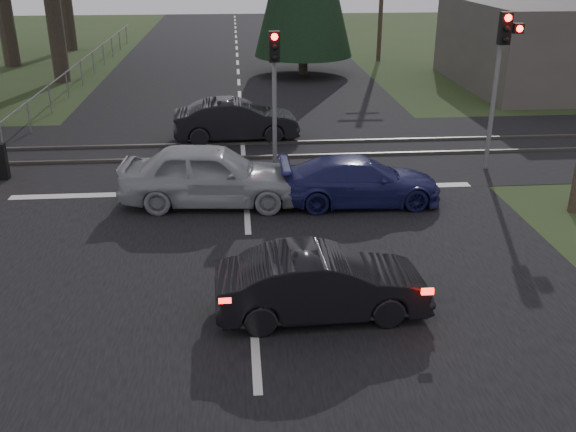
{
  "coord_description": "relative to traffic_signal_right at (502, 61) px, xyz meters",
  "views": [
    {
      "loc": [
        -0.21,
        -8.84,
        6.4
      ],
      "look_at": [
        0.79,
        3.22,
        1.3
      ],
      "focal_mm": 40.0,
      "sensor_mm": 36.0,
      "label": 1
    }
  ],
  "objects": [
    {
      "name": "ground",
      "position": [
        -7.55,
        -9.47,
        -3.31
      ],
      "size": [
        120.0,
        120.0,
        0.0
      ],
      "primitive_type": "plane",
      "color": "#2B3A1A",
      "rests_on": "ground"
    },
    {
      "name": "road",
      "position": [
        -7.55,
        0.53,
        -3.31
      ],
      "size": [
        14.0,
        100.0,
        0.01
      ],
      "primitive_type": "cube",
      "color": "black",
      "rests_on": "ground"
    },
    {
      "name": "rail_corridor",
      "position": [
        -7.55,
        2.53,
        -3.31
      ],
      "size": [
        120.0,
        8.0,
        0.01
      ],
      "primitive_type": "cube",
      "color": "black",
      "rests_on": "ground"
    },
    {
      "name": "stop_line",
      "position": [
        -7.55,
        -1.27,
        -3.3
      ],
      "size": [
        13.0,
        0.35,
        0.0
      ],
      "primitive_type": "cube",
      "color": "silver",
      "rests_on": "ground"
    },
    {
      "name": "rail_near",
      "position": [
        -7.55,
        1.73,
        -3.26
      ],
      "size": [
        120.0,
        0.12,
        0.1
      ],
      "primitive_type": "cube",
      "color": "#59544C",
      "rests_on": "ground"
    },
    {
      "name": "rail_far",
      "position": [
        -7.55,
        3.33,
        -3.26
      ],
      "size": [
        120.0,
        0.12,
        0.1
      ],
      "primitive_type": "cube",
      "color": "#59544C",
      "rests_on": "ground"
    },
    {
      "name": "traffic_signal_right",
      "position": [
        0.0,
        0.0,
        0.0
      ],
      "size": [
        0.68,
        0.48,
        4.7
      ],
      "color": "slate",
      "rests_on": "ground"
    },
    {
      "name": "traffic_signal_center",
      "position": [
        -6.55,
        1.2,
        -0.51
      ],
      "size": [
        0.32,
        0.48,
        4.1
      ],
      "color": "slate",
      "rests_on": "ground"
    },
    {
      "name": "fence_left",
      "position": [
        -15.35,
        13.03,
        -3.31
      ],
      "size": [
        0.1,
        36.0,
        1.2
      ],
      "primitive_type": null,
      "color": "slate",
      "rests_on": "ground"
    },
    {
      "name": "dark_hatchback",
      "position": [
        -6.27,
        -7.98,
        -2.66
      ],
      "size": [
        4.0,
        1.54,
        1.3
      ],
      "primitive_type": "imported",
      "rotation": [
        0.0,
        0.0,
        1.61
      ],
      "color": "black",
      "rests_on": "ground"
    },
    {
      "name": "silver_car",
      "position": [
        -8.47,
        -2.12,
        -2.5
      ],
      "size": [
        4.92,
        2.31,
        1.63
      ],
      "primitive_type": "imported",
      "rotation": [
        0.0,
        0.0,
        1.49
      ],
      "color": "#989BA0",
      "rests_on": "ground"
    },
    {
      "name": "blue_sedan",
      "position": [
        -4.51,
        -2.42,
        -2.69
      ],
      "size": [
        4.33,
        1.78,
        1.25
      ],
      "primitive_type": "imported",
      "rotation": [
        0.0,
        0.0,
        1.56
      ],
      "color": "navy",
      "rests_on": "ground"
    },
    {
      "name": "dark_car_far",
      "position": [
        -7.75,
        3.96,
        -2.59
      ],
      "size": [
        4.44,
        1.76,
        1.44
      ],
      "primitive_type": "imported",
      "rotation": [
        0.0,
        0.0,
        1.63
      ],
      "color": "black",
      "rests_on": "ground"
    }
  ]
}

